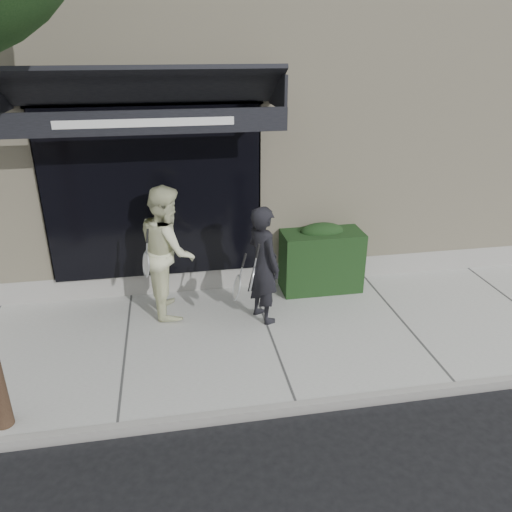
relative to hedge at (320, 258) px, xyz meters
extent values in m
plane|color=black|center=(-1.10, -1.25, -0.66)|extent=(80.00, 80.00, 0.00)
cube|color=#979792|center=(-1.10, -1.25, -0.60)|extent=(20.00, 3.00, 0.12)
cube|color=gray|center=(-1.10, -2.80, -0.59)|extent=(20.00, 0.10, 0.14)
cube|color=beige|center=(-1.10, 3.75, 2.09)|extent=(14.00, 7.00, 5.50)
cube|color=gray|center=(-1.10, 0.45, -0.41)|extent=(14.02, 0.42, 0.50)
cube|color=black|center=(-2.60, 0.30, 1.14)|extent=(3.20, 0.30, 2.60)
cube|color=gray|center=(-4.20, 0.45, 1.14)|extent=(0.08, 0.40, 2.60)
cube|color=gray|center=(-1.00, 0.45, 1.14)|extent=(0.08, 0.40, 2.60)
cube|color=gray|center=(-2.60, 0.45, 2.48)|extent=(3.36, 0.40, 0.12)
cube|color=black|center=(-2.60, -0.25, 2.74)|extent=(3.60, 1.03, 0.55)
cube|color=black|center=(-2.60, -0.75, 2.35)|extent=(3.60, 0.05, 0.30)
cube|color=white|center=(-2.60, -0.78, 2.35)|extent=(2.20, 0.01, 0.10)
cube|color=black|center=(-0.82, -0.25, 2.66)|extent=(0.04, 1.00, 0.45)
cube|color=black|center=(0.00, 0.00, -0.04)|extent=(1.30, 0.70, 1.00)
ellipsoid|color=black|center=(0.00, 0.00, 0.46)|extent=(0.71, 0.38, 0.27)
imported|color=black|center=(-1.12, -0.83, 0.34)|extent=(0.64, 0.75, 1.75)
torus|color=silver|center=(-1.33, -1.14, 0.29)|extent=(0.14, 0.31, 0.30)
cylinder|color=silver|center=(-1.33, -1.14, 0.29)|extent=(0.11, 0.27, 0.27)
cylinder|color=silver|center=(-1.33, -1.14, 0.29)|extent=(0.18, 0.06, 0.05)
cylinder|color=black|center=(-1.33, -1.14, 0.29)|extent=(0.20, 0.08, 0.07)
torus|color=silver|center=(-1.54, -1.11, 0.14)|extent=(0.12, 0.31, 0.30)
cylinder|color=silver|center=(-1.54, -1.11, 0.14)|extent=(0.09, 0.27, 0.26)
cylinder|color=silver|center=(-1.54, -1.11, 0.14)|extent=(0.18, 0.03, 0.07)
cylinder|color=black|center=(-1.54, -1.11, 0.14)|extent=(0.20, 0.04, 0.08)
imported|color=beige|center=(-2.45, -0.33, 0.44)|extent=(0.84, 1.03, 1.97)
torus|color=silver|center=(-2.76, -0.71, 0.42)|extent=(0.15, 0.31, 0.30)
cylinder|color=silver|center=(-2.76, -0.71, 0.42)|extent=(0.11, 0.27, 0.27)
cylinder|color=silver|center=(-2.76, -0.71, 0.42)|extent=(0.18, 0.07, 0.04)
cylinder|color=black|center=(-2.76, -0.71, 0.42)|extent=(0.20, 0.09, 0.06)
camera|label=1|loc=(-2.36, -7.19, 3.30)|focal=35.00mm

